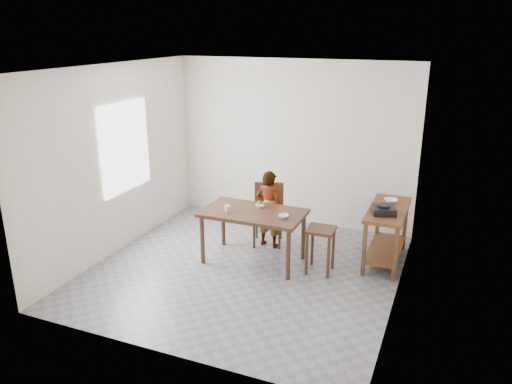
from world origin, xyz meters
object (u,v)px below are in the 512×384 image
at_px(dining_table, 253,236).
at_px(dining_chair, 268,215).
at_px(prep_counter, 386,235).
at_px(stool, 320,250).
at_px(child, 269,209).

xyz_separation_m(dining_table, dining_chair, (-0.03, 0.64, 0.08)).
relative_size(dining_table, prep_counter, 1.17).
xyz_separation_m(dining_table, prep_counter, (1.72, 0.70, 0.03)).
xyz_separation_m(prep_counter, stool, (-0.76, -0.65, -0.08)).
xyz_separation_m(child, stool, (0.94, -0.53, -0.27)).
bearing_deg(dining_chair, dining_table, -103.66).
distance_m(dining_table, stool, 0.96).
height_order(dining_table, stool, dining_table).
relative_size(prep_counter, stool, 1.90).
distance_m(dining_table, child, 0.62).
bearing_deg(dining_table, child, 88.48).
height_order(dining_table, child, child).
bearing_deg(child, prep_counter, -167.77).
bearing_deg(dining_chair, prep_counter, -14.47).
xyz_separation_m(prep_counter, dining_chair, (-1.75, -0.06, 0.06)).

